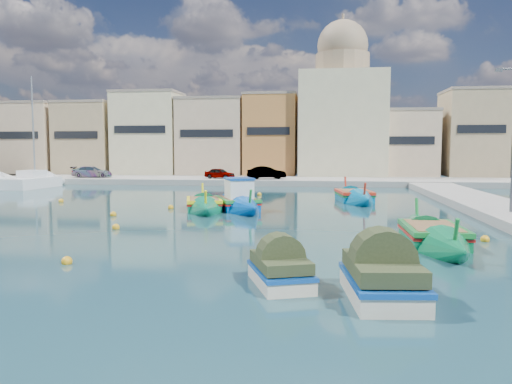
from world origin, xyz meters
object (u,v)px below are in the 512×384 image
(church_block, at_px, (342,110))
(luzzu_blue_south, at_px, (433,237))
(yacht_north, at_px, (44,182))
(luzzu_blue_cabin, at_px, (237,204))
(luzzu_green, at_px, (204,206))
(tender_far, at_px, (382,280))
(tender_near, at_px, (280,271))
(luzzu_cyan_mid, at_px, (354,197))

(church_block, relative_size, luzzu_blue_south, 2.07)
(church_block, distance_m, yacht_north, 34.26)
(church_block, distance_m, luzzu_blue_cabin, 32.75)
(church_block, bearing_deg, luzzu_blue_south, -87.09)
(luzzu_green, height_order, tender_far, luzzu_green)
(tender_near, height_order, yacht_north, yacht_north)
(church_block, xyz_separation_m, yacht_north, (-29.70, -15.11, -7.95))
(luzzu_cyan_mid, bearing_deg, church_block, 89.99)
(luzzu_cyan_mid, height_order, yacht_north, yacht_north)
(church_block, distance_m, luzzu_blue_south, 41.72)
(luzzu_blue_south, distance_m, tender_near, 8.86)
(church_block, xyz_separation_m, tender_near, (-3.53, -47.73, -8.01))
(luzzu_blue_south, bearing_deg, tender_near, -129.23)
(church_block, height_order, luzzu_green, church_block)
(luzzu_blue_cabin, bearing_deg, luzzu_cyan_mid, 38.50)
(luzzu_green, height_order, yacht_north, yacht_north)
(tender_far, xyz_separation_m, yacht_north, (-28.85, 33.57, -0.04))
(luzzu_blue_cabin, xyz_separation_m, tender_far, (6.74, -17.86, 0.11))
(luzzu_cyan_mid, bearing_deg, luzzu_green, -145.89)
(luzzu_green, xyz_separation_m, tender_far, (8.76, -17.38, 0.22))
(luzzu_cyan_mid, relative_size, tender_near, 3.29)
(luzzu_cyan_mid, distance_m, luzzu_blue_south, 16.21)
(luzzu_cyan_mid, bearing_deg, yacht_north, 161.93)
(luzzu_blue_cabin, height_order, yacht_north, yacht_north)
(luzzu_blue_cabin, distance_m, luzzu_green, 2.08)
(luzzu_cyan_mid, bearing_deg, tender_near, -98.74)
(luzzu_blue_south, bearing_deg, tender_far, -110.52)
(church_block, bearing_deg, tender_far, -91.00)
(tender_far, bearing_deg, yacht_north, 130.67)
(luzzu_blue_cabin, bearing_deg, yacht_north, 144.59)
(luzzu_green, relative_size, tender_near, 2.85)
(church_block, relative_size, yacht_north, 1.66)
(luzzu_green, xyz_separation_m, luzzu_blue_south, (11.69, -9.56, 0.01))
(luzzu_blue_cabin, height_order, luzzu_blue_south, luzzu_blue_cabin)
(luzzu_blue_south, distance_m, tender_far, 8.35)
(luzzu_blue_south, height_order, tender_far, luzzu_blue_south)
(church_block, height_order, luzzu_blue_cabin, church_block)
(church_block, relative_size, luzzu_green, 2.31)
(luzzu_blue_south, xyz_separation_m, tender_near, (-5.60, -6.86, 0.12))
(luzzu_blue_cabin, distance_m, tender_near, 17.38)
(tender_near, bearing_deg, luzzu_blue_cabin, 103.50)
(yacht_north, bearing_deg, luzzu_blue_cabin, -35.41)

